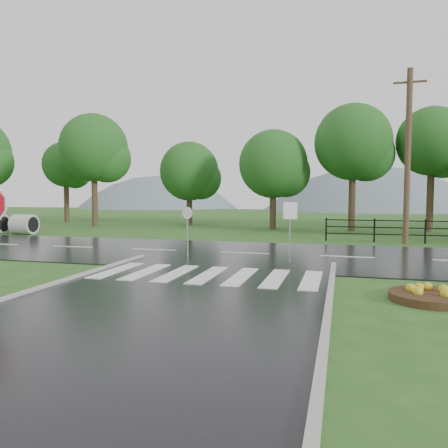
% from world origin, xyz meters
% --- Properties ---
extents(ground, '(120.00, 120.00, 0.00)m').
position_xyz_m(ground, '(0.00, 0.00, 0.00)').
color(ground, '#28571D').
rests_on(ground, ground).
extents(main_road, '(90.00, 8.00, 0.04)m').
position_xyz_m(main_road, '(0.00, 10.00, 0.00)').
color(main_road, black).
rests_on(main_road, ground).
extents(crosswalk, '(6.50, 2.80, 0.02)m').
position_xyz_m(crosswalk, '(0.00, 5.00, 0.06)').
color(crosswalk, silver).
rests_on(crosswalk, ground).
extents(fence_west, '(9.58, 0.08, 1.20)m').
position_xyz_m(fence_west, '(7.75, 16.00, 0.72)').
color(fence_west, black).
rests_on(fence_west, ground).
extents(hills, '(102.00, 48.00, 48.00)m').
position_xyz_m(hills, '(3.49, 65.00, -15.54)').
color(hills, slate).
rests_on(hills, ground).
extents(treeline, '(83.20, 5.20, 10.00)m').
position_xyz_m(treeline, '(1.00, 24.00, 0.00)').
color(treeline, '#1A5119').
rests_on(treeline, ground).
extents(flower_bed, '(1.83, 1.83, 0.37)m').
position_xyz_m(flower_bed, '(5.78, 3.55, 0.14)').
color(flower_bed, '#332111').
rests_on(flower_bed, ground).
extents(reg_sign_small, '(0.47, 0.13, 2.16)m').
position_xyz_m(reg_sign_small, '(2.06, 7.94, 1.53)').
color(reg_sign_small, '#939399').
rests_on(reg_sign_small, ground).
extents(reg_sign_round, '(0.44, 0.14, 1.94)m').
position_xyz_m(reg_sign_round, '(-1.87, 8.38, 1.26)').
color(reg_sign_round, '#939399').
rests_on(reg_sign_round, ground).
extents(utility_pole_east, '(1.49, 0.28, 8.38)m').
position_xyz_m(utility_pole_east, '(6.78, 15.50, 4.26)').
color(utility_pole_east, '#473523').
rests_on(utility_pole_east, ground).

